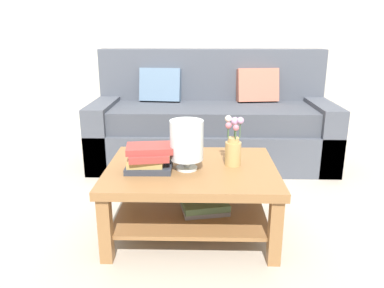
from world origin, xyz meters
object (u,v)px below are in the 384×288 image
couch (211,124)px  coffee_table (192,185)px  glass_hurricane_vase (187,141)px  flower_pitcher (233,146)px  book_stack_main (148,158)px

couch → coffee_table: size_ratio=2.16×
coffee_table → glass_hurricane_vase: glass_hurricane_vase is taller
couch → flower_pitcher: bearing=-86.0°
glass_hurricane_vase → flower_pitcher: flower_pitcher is taller
glass_hurricane_vase → flower_pitcher: bearing=15.9°
flower_pitcher → book_stack_main: bearing=-169.5°
couch → book_stack_main: size_ratio=7.64×
coffee_table → book_stack_main: 0.33m
coffee_table → couch: bearing=83.7°
coffee_table → book_stack_main: book_stack_main is taller
couch → book_stack_main: bearing=-105.9°
book_stack_main → glass_hurricane_vase: bearing=3.7°
flower_pitcher → glass_hurricane_vase: bearing=-164.1°
book_stack_main → glass_hurricane_vase: 0.25m
couch → glass_hurricane_vase: (-0.19, -1.44, 0.25)m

